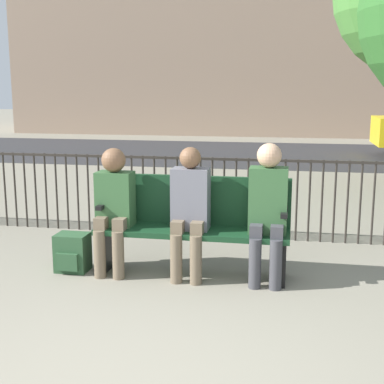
{
  "coord_description": "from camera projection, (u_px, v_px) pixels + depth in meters",
  "views": [
    {
      "loc": [
        0.9,
        -2.53,
        1.73
      ],
      "look_at": [
        0.0,
        2.2,
        0.8
      ],
      "focal_mm": 50.0,
      "sensor_mm": 36.0,
      "label": 1
    }
  ],
  "objects": [
    {
      "name": "street_surface",
      "position": [
        259.0,
        153.0,
        14.5
      ],
      "size": [
        24.0,
        6.0,
        0.01
      ],
      "color": "#2B2B2D",
      "rests_on": "ground"
    },
    {
      "name": "seated_person_1",
      "position": [
        190.0,
        206.0,
        4.88
      ],
      "size": [
        0.34,
        0.39,
        1.22
      ],
      "color": "brown",
      "rests_on": "ground"
    },
    {
      "name": "backpack",
      "position": [
        72.0,
        253.0,
        5.13
      ],
      "size": [
        0.3,
        0.27,
        0.37
      ],
      "color": "#284C2D",
      "rests_on": "ground"
    },
    {
      "name": "park_bench",
      "position": [
        194.0,
        222.0,
        5.03
      ],
      "size": [
        1.8,
        0.45,
        0.92
      ],
      "color": "#14381E",
      "rests_on": "ground"
    },
    {
      "name": "seated_person_2",
      "position": [
        268.0,
        206.0,
        4.74
      ],
      "size": [
        0.34,
        0.39,
        1.27
      ],
      "color": "#3D3D42",
      "rests_on": "ground"
    },
    {
      "name": "seated_person_0",
      "position": [
        114.0,
        203.0,
        5.01
      ],
      "size": [
        0.34,
        0.39,
        1.19
      ],
      "color": "brown",
      "rests_on": "ground"
    },
    {
      "name": "fence_railing",
      "position": [
        212.0,
        190.0,
        6.27
      ],
      "size": [
        9.01,
        0.03,
        0.95
      ],
      "color": "#2D2823",
      "rests_on": "ground"
    }
  ]
}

